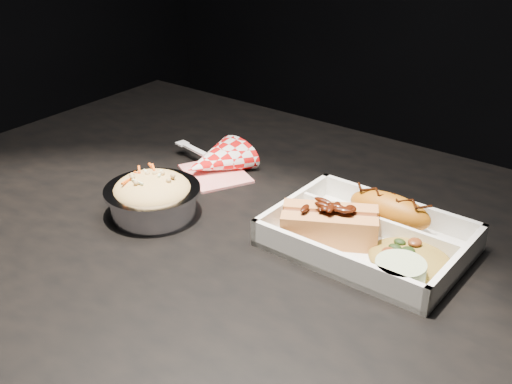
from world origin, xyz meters
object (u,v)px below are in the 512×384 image
at_px(napkin_fork, 214,162).
at_px(dining_table, 262,280).
at_px(fried_pastry, 390,210).
at_px(hotdog, 329,222).
at_px(foil_coleslaw_cup, 153,195).
at_px(food_tray, 368,240).

bearing_deg(napkin_fork, dining_table, -18.36).
xyz_separation_m(fried_pastry, hotdog, (-0.05, -0.08, 0.00)).
relative_size(fried_pastry, hotdog, 0.87).
bearing_deg(foil_coleslaw_cup, napkin_fork, 98.86).
relative_size(fried_pastry, foil_coleslaw_cup, 0.87).
distance_m(fried_pastry, foil_coleslaw_cup, 0.33).
distance_m(hotdog, napkin_fork, 0.28).
bearing_deg(fried_pastry, foil_coleslaw_cup, -150.44).
height_order(hotdog, napkin_fork, napkin_fork).
bearing_deg(food_tray, fried_pastry, 90.00).
height_order(dining_table, napkin_fork, napkin_fork).
distance_m(food_tray, napkin_fork, 0.32).
bearing_deg(dining_table, food_tray, 16.16).
distance_m(dining_table, fried_pastry, 0.21).
bearing_deg(napkin_fork, food_tray, 1.46).
height_order(dining_table, foil_coleslaw_cup, foil_coleslaw_cup).
bearing_deg(foil_coleslaw_cup, hotdog, 18.81).
bearing_deg(foil_coleslaw_cup, food_tray, 20.67).
relative_size(food_tray, foil_coleslaw_cup, 1.85).
relative_size(hotdog, napkin_fork, 0.77).
relative_size(dining_table, food_tray, 4.74).
bearing_deg(hotdog, dining_table, 160.58).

